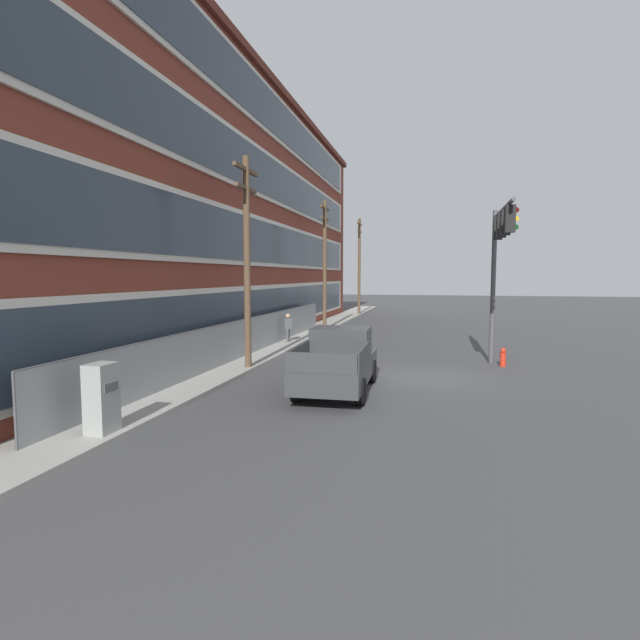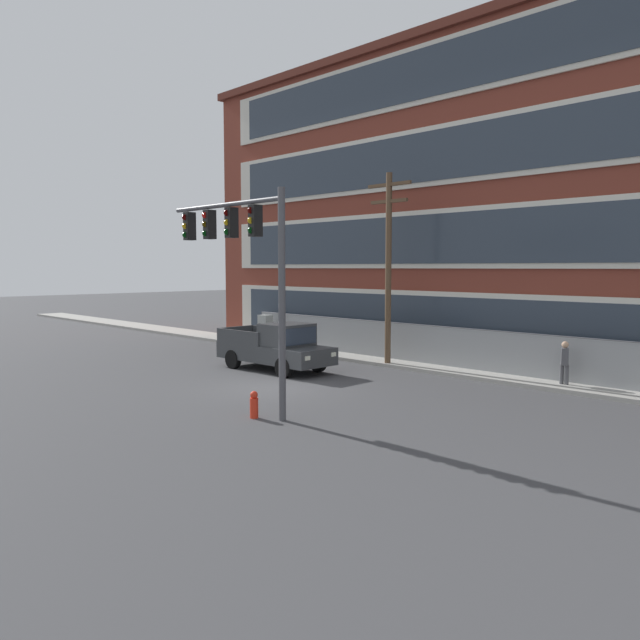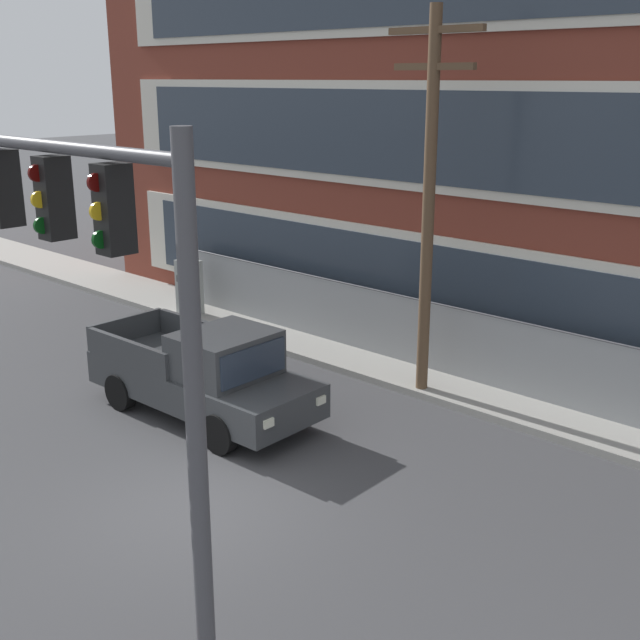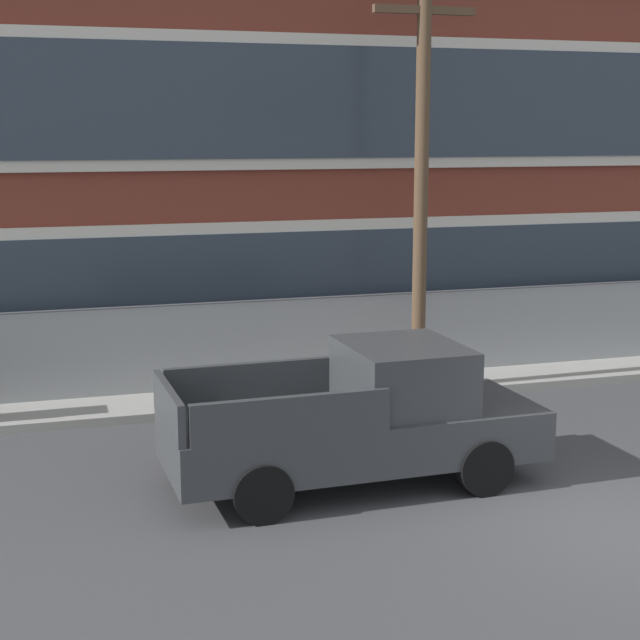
{
  "view_description": "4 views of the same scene",
  "coord_description": "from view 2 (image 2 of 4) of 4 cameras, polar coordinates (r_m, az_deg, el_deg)",
  "views": [
    {
      "loc": [
        -18.5,
        -0.52,
        3.74
      ],
      "look_at": [
        -2.38,
        3.27,
        2.27
      ],
      "focal_mm": 28.0,
      "sensor_mm": 36.0,
      "label": 1
    },
    {
      "loc": [
        16.83,
        -14.09,
        4.3
      ],
      "look_at": [
        -0.08,
        2.43,
        2.29
      ],
      "focal_mm": 35.0,
      "sensor_mm": 36.0,
      "label": 2
    },
    {
      "loc": [
        9.54,
        -7.25,
        6.88
      ],
      "look_at": [
        -1.81,
        5.01,
        1.8
      ],
      "focal_mm": 45.0,
      "sensor_mm": 36.0,
      "label": 3
    },
    {
      "loc": [
        -7.2,
        -10.08,
        4.99
      ],
      "look_at": [
        -2.96,
        4.04,
        2.13
      ],
      "focal_mm": 55.0,
      "sensor_mm": 36.0,
      "label": 4
    }
  ],
  "objects": [
    {
      "name": "electrical_cabinet",
      "position": [
        33.28,
        -5.02,
        -1.05
      ],
      "size": [
        0.69,
        0.53,
        1.76
      ],
      "color": "#939993",
      "rests_on": "ground"
    },
    {
      "name": "utility_pole_near_corner",
      "position": [
        26.88,
        6.28,
        5.4
      ],
      "size": [
        2.26,
        0.26,
        8.28
      ],
      "color": "brown",
      "rests_on": "ground"
    },
    {
      "name": "pickup_truck_dark_grey",
      "position": [
        25.96,
        -3.97,
        -2.56
      ],
      "size": [
        5.41,
        2.26,
        2.0
      ],
      "color": "#383A3D",
      "rests_on": "ground"
    },
    {
      "name": "ground_plane",
      "position": [
        22.37,
        -4.35,
        -6.23
      ],
      "size": [
        160.0,
        160.0,
        0.0
      ],
      "primitive_type": "plane",
      "color": "#424244"
    },
    {
      "name": "sidewalk_building_side",
      "position": [
        27.69,
        7.64,
        -3.94
      ],
      "size": [
        80.0,
        2.18,
        0.16
      ],
      "primitive_type": "cube",
      "color": "#9E9B93",
      "rests_on": "ground"
    },
    {
      "name": "fire_hydrant",
      "position": [
        18.01,
        -6.05,
        -7.72
      ],
      "size": [
        0.24,
        0.24,
        0.78
      ],
      "color": "red",
      "rests_on": "ground"
    },
    {
      "name": "chain_link_fence",
      "position": [
        26.3,
        12.73,
        -2.62
      ],
      "size": [
        25.88,
        0.06,
        1.82
      ],
      "color": "gray",
      "rests_on": "ground"
    },
    {
      "name": "traffic_signal_mast",
      "position": [
        18.6,
        -7.12,
        6.43
      ],
      "size": [
        5.36,
        0.43,
        6.47
      ],
      "color": "#4C4C51",
      "rests_on": "ground"
    },
    {
      "name": "pedestrian_near_cabinet",
      "position": [
        23.68,
        21.46,
        -3.54
      ],
      "size": [
        0.39,
        0.47,
        1.69
      ],
      "color": "#4C4C51",
      "rests_on": "ground"
    }
  ]
}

